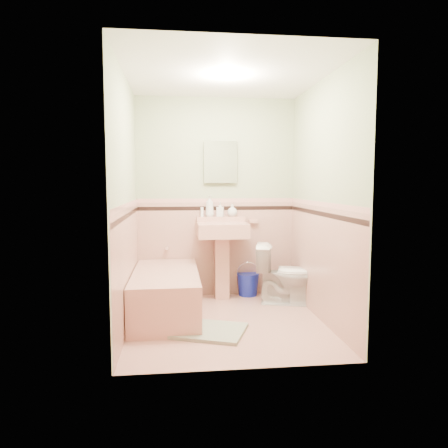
{
  "coord_description": "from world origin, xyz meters",
  "views": [
    {
      "loc": [
        -0.51,
        -4.15,
        1.43
      ],
      "look_at": [
        0.0,
        0.25,
        1.0
      ],
      "focal_mm": 33.27,
      "sensor_mm": 36.0,
      "label": 1
    }
  ],
  "objects": [
    {
      "name": "toilet",
      "position": [
        0.79,
        0.6,
        0.36
      ],
      "size": [
        0.78,
        0.57,
        0.71
      ],
      "primitive_type": "imported",
      "rotation": [
        0.0,
        0.0,
        1.31
      ],
      "color": "white",
      "rests_on": "floor"
    },
    {
      "name": "wall_front",
      "position": [
        0.0,
        -1.1,
        1.25
      ],
      "size": [
        2.5,
        0.0,
        2.5
      ],
      "primitive_type": "plane",
      "rotation": [
        -1.57,
        0.0,
        0.0
      ],
      "color": "beige",
      "rests_on": "ground"
    },
    {
      "name": "ceiling",
      "position": [
        0.0,
        0.0,
        2.5
      ],
      "size": [
        2.2,
        2.2,
        0.0
      ],
      "primitive_type": "plane",
      "rotation": [
        3.14,
        0.0,
        0.0
      ],
      "color": "white",
      "rests_on": "ground"
    },
    {
      "name": "bathtub",
      "position": [
        -0.63,
        0.33,
        0.23
      ],
      "size": [
        0.7,
        1.5,
        0.45
      ],
      "primitive_type": "cube",
      "color": "tan",
      "rests_on": "floor"
    },
    {
      "name": "shoe",
      "position": [
        -0.41,
        -0.25,
        0.07
      ],
      "size": [
        0.18,
        0.13,
        0.07
      ],
      "primitive_type": "cube",
      "rotation": [
        0.0,
        0.0,
        0.39
      ],
      "color": "#BF1E59",
      "rests_on": "bath_mat"
    },
    {
      "name": "wall_right",
      "position": [
        1.0,
        0.0,
        1.25
      ],
      "size": [
        0.0,
        2.5,
        2.5
      ],
      "primitive_type": "plane",
      "rotation": [
        1.57,
        0.0,
        -1.57
      ],
      "color": "beige",
      "rests_on": "ground"
    },
    {
      "name": "sink_faucet",
      "position": [
        0.05,
        1.0,
        0.95
      ],
      "size": [
        0.02,
        0.02,
        0.1
      ],
      "primitive_type": "cylinder",
      "color": "silver",
      "rests_on": "sink"
    },
    {
      "name": "cap_back",
      "position": [
        0.0,
        1.08,
        1.22
      ],
      "size": [
        2.0,
        0.0,
        2.0
      ],
      "primitive_type": "plane",
      "rotation": [
        1.57,
        0.0,
        0.0
      ],
      "color": "tan",
      "rests_on": "ground"
    },
    {
      "name": "wainscot_left",
      "position": [
        -0.99,
        0.0,
        0.6
      ],
      "size": [
        0.0,
        2.2,
        2.2
      ],
      "primitive_type": "plane",
      "rotation": [
        1.57,
        0.0,
        1.57
      ],
      "color": "#D19C8C",
      "rests_on": "ground"
    },
    {
      "name": "tub_faucet",
      "position": [
        -0.63,
        1.05,
        0.63
      ],
      "size": [
        0.04,
        0.12,
        0.04
      ],
      "primitive_type": "cylinder",
      "rotation": [
        1.57,
        0.0,
        0.0
      ],
      "color": "silver",
      "rests_on": "wall_back"
    },
    {
      "name": "soap_bottle_left",
      "position": [
        -0.09,
        1.04,
        1.15
      ],
      "size": [
        0.12,
        0.12,
        0.26
      ],
      "primitive_type": "imported",
      "rotation": [
        0.0,
        0.0,
        0.25
      ],
      "color": "#B2B2B2",
      "rests_on": "sink"
    },
    {
      "name": "wainscot_front",
      "position": [
        0.0,
        -1.09,
        0.6
      ],
      "size": [
        2.0,
        0.0,
        2.0
      ],
      "primitive_type": "plane",
      "rotation": [
        -1.57,
        0.0,
        0.0
      ],
      "color": "#D19C8C",
      "rests_on": "ground"
    },
    {
      "name": "wall_back",
      "position": [
        0.0,
        1.1,
        1.25
      ],
      "size": [
        2.5,
        0.0,
        2.5
      ],
      "primitive_type": "plane",
      "rotation": [
        1.57,
        0.0,
        0.0
      ],
      "color": "beige",
      "rests_on": "ground"
    },
    {
      "name": "accent_right",
      "position": [
        0.98,
        0.0,
        1.12
      ],
      "size": [
        0.0,
        2.2,
        2.2
      ],
      "primitive_type": "plane",
      "rotation": [
        1.57,
        0.0,
        -1.57
      ],
      "color": "black",
      "rests_on": "ground"
    },
    {
      "name": "sink",
      "position": [
        0.05,
        0.86,
        0.48
      ],
      "size": [
        0.61,
        0.5,
        0.95
      ],
      "primitive_type": null,
      "color": "tan",
      "rests_on": "floor"
    },
    {
      "name": "wall_left",
      "position": [
        -1.0,
        0.0,
        1.25
      ],
      "size": [
        0.0,
        2.5,
        2.5
      ],
      "primitive_type": "plane",
      "rotation": [
        1.57,
        0.0,
        1.57
      ],
      "color": "beige",
      "rests_on": "ground"
    },
    {
      "name": "medicine_cabinet",
      "position": [
        0.05,
        1.07,
        1.7
      ],
      "size": [
        0.37,
        0.04,
        0.46
      ],
      "primitive_type": "cube",
      "color": "white",
      "rests_on": "wall_back"
    },
    {
      "name": "bath_mat",
      "position": [
        -0.28,
        -0.25,
        0.02
      ],
      "size": [
        0.97,
        0.81,
        0.03
      ],
      "primitive_type": "cube",
      "rotation": [
        0.0,
        0.0,
        -0.36
      ],
      "color": "gray",
      "rests_on": "floor"
    },
    {
      "name": "wainscot_right",
      "position": [
        0.99,
        0.0,
        0.6
      ],
      "size": [
        0.0,
        2.2,
        2.2
      ],
      "primitive_type": "plane",
      "rotation": [
        1.57,
        0.0,
        -1.57
      ],
      "color": "#D19C8C",
      "rests_on": "ground"
    },
    {
      "name": "soap_bottle_right",
      "position": [
        0.2,
        1.04,
        1.1
      ],
      "size": [
        0.14,
        0.14,
        0.16
      ],
      "primitive_type": "imported",
      "rotation": [
        0.0,
        0.0,
        0.14
      ],
      "color": "#B2B2B2",
      "rests_on": "sink"
    },
    {
      "name": "accent_left",
      "position": [
        -0.98,
        0.0,
        1.12
      ],
      "size": [
        0.0,
        2.2,
        2.2
      ],
      "primitive_type": "plane",
      "rotation": [
        1.57,
        0.0,
        1.57
      ],
      "color": "black",
      "rests_on": "ground"
    },
    {
      "name": "accent_front",
      "position": [
        0.0,
        -1.08,
        1.12
      ],
      "size": [
        2.0,
        0.0,
        2.0
      ],
      "primitive_type": "plane",
      "rotation": [
        -1.57,
        0.0,
        0.0
      ],
      "color": "black",
      "rests_on": "ground"
    },
    {
      "name": "cap_left",
      "position": [
        -0.98,
        0.0,
        1.22
      ],
      "size": [
        0.0,
        2.2,
        2.2
      ],
      "primitive_type": "plane",
      "rotation": [
        1.57,
        0.0,
        1.57
      ],
      "color": "tan",
      "rests_on": "ground"
    },
    {
      "name": "cap_front",
      "position": [
        0.0,
        -1.08,
        1.22
      ],
      "size": [
        2.0,
        0.0,
        2.0
      ],
      "primitive_type": "plane",
      "rotation": [
        -1.57,
        0.0,
        0.0
      ],
      "color": "tan",
      "rests_on": "ground"
    },
    {
      "name": "soap_bottle_mid",
      "position": [
        0.04,
        1.04,
        1.11
      ],
      "size": [
        0.1,
        0.1,
        0.18
      ],
      "primitive_type": "imported",
      "rotation": [
        0.0,
        0.0,
        -0.32
      ],
      "color": "#B2B2B2",
      "rests_on": "sink"
    },
    {
      "name": "wainscot_back",
      "position": [
        0.0,
        1.09,
        0.6
      ],
      "size": [
        2.0,
        0.0,
        2.0
      ],
      "primitive_type": "plane",
      "rotation": [
        1.57,
        0.0,
        0.0
      ],
      "color": "#D19C8C",
      "rests_on": "ground"
    },
    {
      "name": "tube",
      "position": [
        -0.19,
        1.04,
        1.08
      ],
      "size": [
        0.04,
        0.04,
        0.12
      ],
      "primitive_type": "cylinder",
      "rotation": [
        0.0,
        0.0,
        0.24
      ],
      "color": "white",
      "rests_on": "sink"
    },
    {
      "name": "soap_dish",
      "position": [
        0.47,
        1.06,
        0.95
      ],
      "size": [
        0.11,
        0.06,
        0.04
      ],
      "primitive_type": "cube",
      "color": "tan",
      "rests_on": "wall_back"
    },
    {
      "name": "bucket",
      "position": [
        0.4,
        1.01,
        0.14
      ],
      "size": [
        0.33,
        0.33,
        0.29
      ],
      "primitive_type": null,
      "rotation": [
        0.0,
        0.0,
        -0.18
      ],
      "color": "#1423A9",
      "rests_on": "floor"
    },
    {
      "name": "accent_back",
      "position": [
        0.0,
        1.08,
        1.12
      ],
      "size": [
        2.0,
        0.0,
        2.0
      ],
      "primitive_type": "plane",
      "rotation": [
        1.57,
        0.0,
        0.0
      ],
      "color": "black",
      "rests_on": "ground"
    },
    {
      "name": "floor",
      "position": [
        0.0,
        0.0,
        0.0
      ],
      "size": [
        2.2,
        2.2,
        0.0
      ],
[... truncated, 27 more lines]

